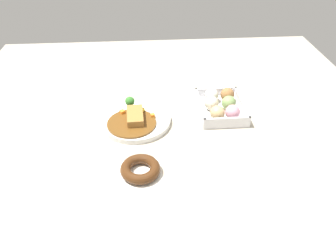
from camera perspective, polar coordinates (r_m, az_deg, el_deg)
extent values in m
plane|color=#B2A893|center=(1.13, 0.24, -0.46)|extent=(1.60, 1.60, 0.00)
cylinder|color=white|center=(1.16, -5.61, 0.91)|extent=(0.25, 0.25, 0.02)
cylinder|color=brown|center=(1.13, -6.27, 0.49)|extent=(0.17, 0.17, 0.01)
cube|color=#A87538|center=(1.14, -5.69, 1.75)|extent=(0.11, 0.06, 0.02)
cylinder|color=white|center=(1.19, -4.57, 2.44)|extent=(0.05, 0.05, 0.00)
ellipsoid|color=yellow|center=(1.18, -4.59, 2.81)|extent=(0.02, 0.02, 0.01)
cylinder|color=#8CB766|center=(1.21, -6.51, 3.41)|extent=(0.01, 0.01, 0.02)
sphere|color=#387A2D|center=(1.20, -6.58, 4.25)|extent=(0.03, 0.03, 0.03)
cube|color=orange|center=(1.16, -2.64, 1.77)|extent=(0.02, 0.02, 0.01)
cube|color=orange|center=(1.18, -7.87, 2.33)|extent=(0.02, 0.02, 0.02)
cube|color=white|center=(1.23, 9.03, 2.69)|extent=(0.21, 0.16, 0.01)
cube|color=white|center=(1.31, 8.22, 5.91)|extent=(0.01, 0.16, 0.03)
cube|color=white|center=(1.14, 10.13, 0.77)|extent=(0.01, 0.16, 0.03)
cube|color=white|center=(1.21, 5.54, 3.40)|extent=(0.21, 0.01, 0.03)
cube|color=white|center=(1.24, 12.60, 3.62)|extent=(0.21, 0.01, 0.03)
sphere|color=silver|center=(1.26, 7.50, 5.30)|extent=(0.05, 0.05, 0.05)
sphere|color=#EFE5C6|center=(1.21, 7.49, 3.94)|extent=(0.05, 0.05, 0.05)
sphere|color=#DBB77A|center=(1.16, 8.51, 2.26)|extent=(0.05, 0.05, 0.05)
sphere|color=#9E6B3D|center=(1.27, 10.19, 5.36)|extent=(0.05, 0.05, 0.05)
sphere|color=#84A860|center=(1.22, 10.43, 3.96)|extent=(0.05, 0.05, 0.05)
sphere|color=pink|center=(1.17, 11.07, 2.38)|extent=(0.05, 0.05, 0.05)
cube|color=white|center=(0.97, -4.74, -8.05)|extent=(0.13, 0.13, 0.00)
torus|color=#4C2B14|center=(0.96, -4.78, -7.36)|extent=(0.12, 0.12, 0.03)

